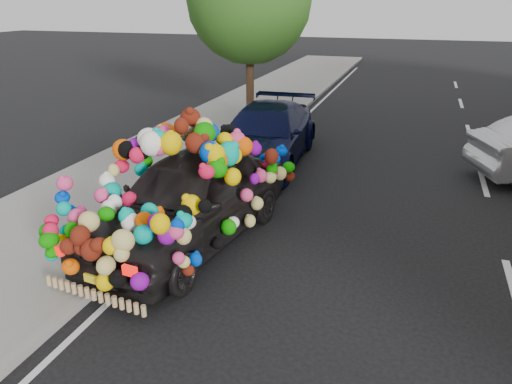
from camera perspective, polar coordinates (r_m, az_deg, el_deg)
ground at (r=8.57m, az=2.98°, el=-7.29°), size 100.00×100.00×0.00m
sidewalk at (r=10.39m, az=-20.56°, el=-3.01°), size 4.00×60.00×0.12m
kerb at (r=9.35m, az=-11.08°, el=-4.67°), size 0.15×60.00×0.13m
tree_near_sidewalk at (r=17.73m, az=-0.74°, el=21.07°), size 4.20×4.20×6.13m
plush_art_car at (r=8.70m, az=-7.74°, el=1.43°), size 2.94×5.22×2.27m
navy_sedan at (r=13.13m, az=1.07°, el=6.52°), size 2.32×5.23×1.49m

